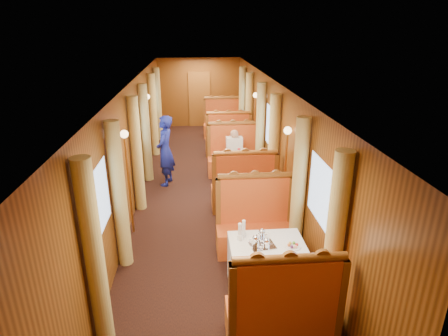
{
  "coord_description": "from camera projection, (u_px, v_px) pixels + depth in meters",
  "views": [
    {
      "loc": [
        -0.22,
        -7.94,
        3.6
      ],
      "look_at": [
        0.32,
        -1.32,
        1.05
      ],
      "focal_mm": 30.0,
      "sensor_mm": 36.0,
      "label": 1
    }
  ],
  "objects": [
    {
      "name": "window_left_far",
      "position": [
        152.0,
        101.0,
        11.32
      ],
      "size": [
        0.01,
        1.2,
        0.9
      ],
      "primitive_type": null,
      "rotation": [
        1.57,
        0.0,
        1.57
      ],
      "color": "#8DADD7",
      "rests_on": "wall_left"
    },
    {
      "name": "banquette_mid_aft",
      "position": [
        233.0,
        158.0,
        9.54
      ],
      "size": [
        1.3,
        0.55,
        1.34
      ],
      "color": "#B72C14",
      "rests_on": "floor"
    },
    {
      "name": "curtain_right_near_a",
      "position": [
        334.0,
        245.0,
        4.4
      ],
      "size": [
        0.22,
        0.22,
        2.35
      ],
      "primitive_type": "cylinder",
      "color": "#CDBB69",
      "rests_on": "floor"
    },
    {
      "name": "banquette_mid_fwd",
      "position": [
        244.0,
        191.0,
        7.66
      ],
      "size": [
        1.3,
        0.55,
        1.34
      ],
      "color": "#B72C14",
      "rests_on": "floor"
    },
    {
      "name": "curtain_right_near_b",
      "position": [
        299.0,
        191.0,
        5.85
      ],
      "size": [
        0.22,
        0.22,
        2.35
      ],
      "primitive_type": "cylinder",
      "color": "#CDBB69",
      "rests_on": "floor"
    },
    {
      "name": "sconce_left_aft",
      "position": [
        149.0,
        116.0,
        9.72
      ],
      "size": [
        0.14,
        0.14,
        1.95
      ],
      "color": "#BF8C3F",
      "rests_on": "floor"
    },
    {
      "name": "rose_vase_far",
      "position": [
        224.0,
        116.0,
        11.7
      ],
      "size": [
        0.06,
        0.06,
        0.36
      ],
      "rotation": [
        0.0,
        0.0,
        -0.28
      ],
      "color": "silver",
      "rests_on": "table_far"
    },
    {
      "name": "banquette_near_aft",
      "position": [
        255.0,
        227.0,
        6.29
      ],
      "size": [
        1.3,
        0.55,
        1.34
      ],
      "color": "#B72C14",
      "rests_on": "floor"
    },
    {
      "name": "wall_right",
      "position": [
        272.0,
        137.0,
        8.36
      ],
      "size": [
        0.01,
        12.0,
        2.5
      ],
      "primitive_type": null,
      "rotation": [
        1.57,
        0.0,
        -1.57
      ],
      "color": "brown",
      "rests_on": "floor"
    },
    {
      "name": "steward",
      "position": [
        165.0,
        151.0,
        8.75
      ],
      "size": [
        0.52,
        0.68,
        1.67
      ],
      "primitive_type": "imported",
      "rotation": [
        0.0,
        0.0,
        -1.78
      ],
      "color": "navy",
      "rests_on": "floor"
    },
    {
      "name": "ceiling",
      "position": [
        204.0,
        81.0,
        7.8
      ],
      "size": [
        3.0,
        12.0,
        0.01
      ],
      "primitive_type": null,
      "rotation": [
        3.14,
        0.0,
        0.0
      ],
      "color": "silver",
      "rests_on": "wall_left"
    },
    {
      "name": "rose_vase_mid",
      "position": [
        239.0,
        151.0,
        8.44
      ],
      "size": [
        0.06,
        0.06,
        0.36
      ],
      "rotation": [
        0.0,
        0.0,
        -0.25
      ],
      "color": "silver",
      "rests_on": "table_mid"
    },
    {
      "name": "curtain_left_near_a",
      "position": [
        94.0,
        256.0,
        4.19
      ],
      "size": [
        0.22,
        0.22,
        2.35
      ],
      "primitive_type": "cylinder",
      "color": "#CDBB69",
      "rests_on": "floor"
    },
    {
      "name": "window_right_mid",
      "position": [
        271.0,
        128.0,
        8.29
      ],
      "size": [
        0.01,
        1.2,
        0.9
      ],
      "primitive_type": null,
      "rotation": [
        1.57,
        0.0,
        -1.57
      ],
      "color": "#8DADD7",
      "rests_on": "wall_right"
    },
    {
      "name": "teapot_left",
      "position": [
        256.0,
        242.0,
        5.13
      ],
      "size": [
        0.18,
        0.15,
        0.13
      ],
      "primitive_type": null,
      "rotation": [
        0.0,
        0.0,
        -0.22
      ],
      "color": "silver",
      "rests_on": "tea_tray"
    },
    {
      "name": "teapot_right",
      "position": [
        266.0,
        245.0,
        5.07
      ],
      "size": [
        0.19,
        0.17,
        0.12
      ],
      "primitive_type": null,
      "rotation": [
        0.0,
        0.0,
        -0.42
      ],
      "color": "silver",
      "rests_on": "tea_tray"
    },
    {
      "name": "table_mid",
      "position": [
        238.0,
        174.0,
        8.62
      ],
      "size": [
        1.05,
        0.72,
        0.75
      ],
      "primitive_type": "cube",
      "color": "white",
      "rests_on": "floor"
    },
    {
      "name": "teapot_back",
      "position": [
        262.0,
        235.0,
        5.29
      ],
      "size": [
        0.16,
        0.12,
        0.13
      ],
      "primitive_type": null,
      "rotation": [
        0.0,
        0.0,
        0.01
      ],
      "color": "silver",
      "rests_on": "tea_tray"
    },
    {
      "name": "curtain_right_mid_a",
      "position": [
        273.0,
        151.0,
        7.65
      ],
      "size": [
        0.22,
        0.22,
        2.35
      ],
      "primitive_type": "cylinder",
      "color": "#CDBB69",
      "rests_on": "floor"
    },
    {
      "name": "banquette_near_fwd",
      "position": [
        282.0,
        313.0,
        4.4
      ],
      "size": [
        1.3,
        0.55,
        1.34
      ],
      "color": "#B72C14",
      "rests_on": "floor"
    },
    {
      "name": "cup_inboard",
      "position": [
        240.0,
        233.0,
        5.26
      ],
      "size": [
        0.08,
        0.08,
        0.26
      ],
      "rotation": [
        0.0,
        0.0,
        0.19
      ],
      "color": "white",
      "rests_on": "table_near"
    },
    {
      "name": "curtain_right_far_b",
      "position": [
        242.0,
        103.0,
        12.36
      ],
      "size": [
        0.22,
        0.22,
        2.35
      ],
      "primitive_type": "cylinder",
      "color": "#CDBB69",
      "rests_on": "floor"
    },
    {
      "name": "sconce_right_aft",
      "position": [
        255.0,
        114.0,
        9.93
      ],
      "size": [
        0.14,
        0.14,
        1.95
      ],
      "color": "#BF8C3F",
      "rests_on": "floor"
    },
    {
      "name": "cup_outboard",
      "position": [
        244.0,
        230.0,
        5.34
      ],
      "size": [
        0.08,
        0.08,
        0.26
      ],
      "rotation": [
        0.0,
        0.0,
        -0.15
      ],
      "color": "white",
      "rests_on": "table_near"
    },
    {
      "name": "curtain_left_mid_a",
      "position": [
        137.0,
        155.0,
        7.44
      ],
      "size": [
        0.22,
        0.22,
        2.35
      ],
      "primitive_type": "cylinder",
      "color": "#CDBB69",
      "rests_on": "floor"
    },
    {
      "name": "table_near",
      "position": [
        266.0,
        265.0,
        5.36
      ],
      "size": [
        1.05,
        0.72,
        0.75
      ],
      "primitive_type": "cube",
      "color": "white",
      "rests_on": "floor"
    },
    {
      "name": "curtain_left_far_a",
      "position": [
        153.0,
        115.0,
        10.7
      ],
      "size": [
        0.22,
        0.22,
        2.35
      ],
      "primitive_type": "cylinder",
      "color": "#CDBB69",
      "rests_on": "floor"
    },
    {
      "name": "passenger",
      "position": [
        234.0,
        149.0,
        9.22
      ],
      "size": [
        0.4,
        0.44,
        0.76
      ],
      "color": "beige",
      "rests_on": "banquette_mid_aft"
    },
    {
      "name": "curtain_right_far_a",
      "position": [
        249.0,
        114.0,
        10.91
      ],
      "size": [
        0.22,
        0.22,
        2.35
      ],
      "primitive_type": "cylinder",
      "color": "#CDBB69",
      "rests_on": "floor"
    },
    {
      "name": "tea_tray",
      "position": [
        262.0,
        246.0,
        5.15
      ],
      "size": [
        0.38,
        0.32,
        0.01
      ],
      "primitive_type": "cube",
      "rotation": [
        0.0,
        0.0,
        0.18
      ],
      "color": "silver",
      "rests_on": "table_near"
    },
    {
      "name": "curtain_right_mid_b",
      "position": [
        260.0,
        131.0,
        9.11
      ],
      "size": [
        0.22,
        0.22,
        2.35
      ],
      "primitive_type": "cylinder",
      "color": "#CDBB69",
      "rests_on": "floor"
    },
    {
      "name": "window_left_mid",
      "position": [
        136.0,
        131.0,
        8.06
      ],
      "size": [
        0.01,
        1.2,
        0.9
      ],
      "primitive_type": null,
      "rotation": [
        1.57,
        0.0,
        1.57
      ],
      "color": "#8DADD7",
      "rests_on": "wall_left"
    },
    {
      "name": "window_right_far",
      "position": [
        249.0,
        99.0,
        11.55
      ],
      "size": [
        0.01,
        1.2,
        0.9
      ],
      "primitive_type": null,
      "rotation": [
        1.57,
        0.0,
        -1.57
      ],
      "color": "#8DADD7",
      "rests_on": "wall_right"
    },
    {
      "name": "curtain_left_far_b",
      "position": [
        158.0,
        104.0,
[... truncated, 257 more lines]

